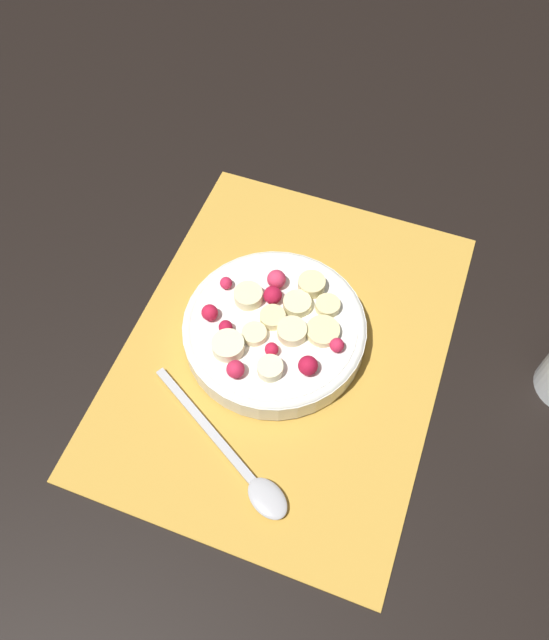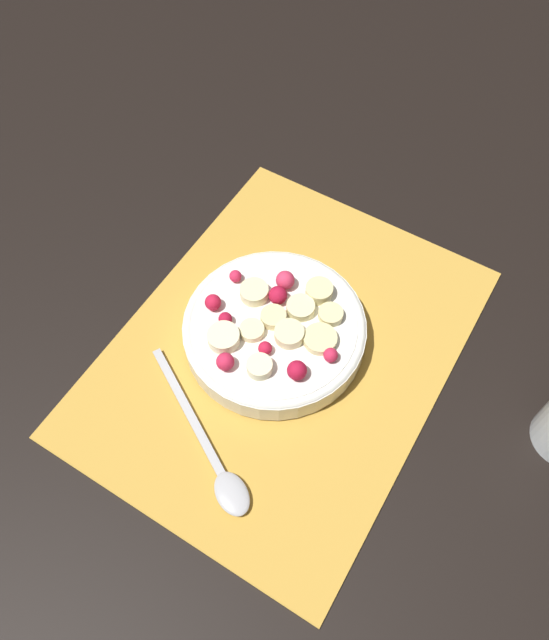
# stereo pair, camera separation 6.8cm
# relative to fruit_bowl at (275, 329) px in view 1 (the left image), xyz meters

# --- Properties ---
(ground_plane) EXTENTS (3.00, 3.00, 0.00)m
(ground_plane) POSITION_rel_fruit_bowl_xyz_m (-0.01, -0.02, -0.03)
(ground_plane) COLOR black
(placemat) EXTENTS (0.46, 0.35, 0.01)m
(placemat) POSITION_rel_fruit_bowl_xyz_m (-0.01, -0.02, -0.02)
(placemat) COLOR gold
(placemat) RESTS_ON ground_plane
(fruit_bowl) EXTENTS (0.20, 0.20, 0.05)m
(fruit_bowl) POSITION_rel_fruit_bowl_xyz_m (0.00, 0.00, 0.00)
(fruit_bowl) COLOR silver
(fruit_bowl) RESTS_ON placemat
(spoon) EXTENTS (0.12, 0.19, 0.01)m
(spoon) POSITION_rel_fruit_bowl_xyz_m (-0.16, -0.03, -0.02)
(spoon) COLOR #B2B2B7
(spoon) RESTS_ON placemat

